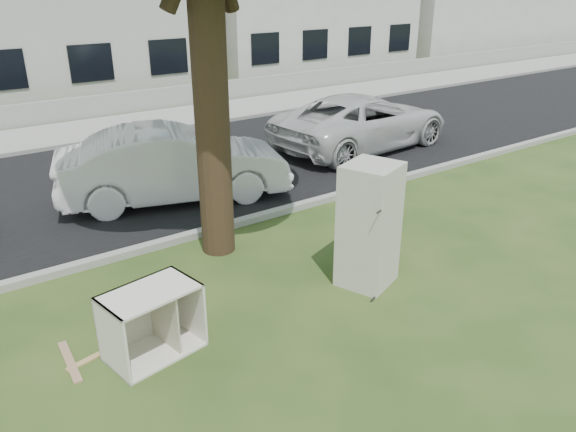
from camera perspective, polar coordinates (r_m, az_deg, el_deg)
ground at (r=8.35m, az=1.47°, el=-7.17°), size 120.00×120.00×0.00m
road at (r=13.21m, az=-14.37°, el=3.82°), size 120.00×7.00×0.01m
kerb_near at (r=10.19m, az=-6.82°, el=-1.45°), size 120.00×0.18×0.12m
kerb_far at (r=16.45m, az=-19.06°, el=7.02°), size 120.00×0.18×0.12m
sidewalk at (r=17.80m, az=-20.50°, el=8.01°), size 120.00×2.80×0.01m
low_wall at (r=19.24m, az=-22.00°, el=9.90°), size 120.00×0.15×0.70m
fridge at (r=8.15m, az=8.24°, el=-0.94°), size 0.95×0.92×1.84m
cabinet at (r=6.97m, az=-13.62°, el=-10.45°), size 1.20×0.86×0.86m
plank_a at (r=7.38m, az=-17.92°, el=-12.84°), size 1.04×0.31×0.02m
plank_b at (r=8.31m, az=-14.63°, el=-8.03°), size 0.76×0.71×0.02m
plank_c at (r=7.34m, az=-21.29°, el=-13.60°), size 0.15×0.89×0.02m
car_center at (r=11.52m, az=-11.49°, el=5.18°), size 4.81×2.86×1.50m
car_right at (r=15.08m, az=7.57°, el=9.51°), size 5.31×2.80×1.42m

